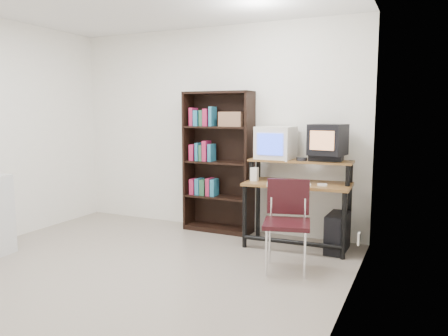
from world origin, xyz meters
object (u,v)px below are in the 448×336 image
at_px(bookshelf, 219,160).
at_px(computer_desk, 298,187).
at_px(crt_tv, 328,140).
at_px(pc_tower, 337,233).
at_px(crt_monitor, 276,143).
at_px(school_chair, 287,215).

bearing_deg(bookshelf, computer_desk, -11.62).
relative_size(crt_tv, pc_tower, 0.91).
bearing_deg(crt_tv, crt_monitor, -173.62).
bearing_deg(pc_tower, crt_monitor, 172.70).
distance_m(crt_tv, bookshelf, 1.44).
height_order(crt_monitor, crt_tv, crt_tv).
bearing_deg(crt_tv, computer_desk, -153.91).
bearing_deg(pc_tower, computer_desk, -178.62).
height_order(crt_tv, bookshelf, bookshelf).
bearing_deg(computer_desk, crt_monitor, 156.29).
bearing_deg(bookshelf, crt_monitor, -8.06).
xyz_separation_m(crt_monitor, school_chair, (0.41, -0.87, -0.63)).
bearing_deg(computer_desk, pc_tower, -3.10).
bearing_deg(school_chair, crt_tv, 63.07).
distance_m(computer_desk, crt_tv, 0.62).
bearing_deg(computer_desk, school_chair, -85.23).
bearing_deg(crt_tv, pc_tower, -23.05).
bearing_deg(bookshelf, pc_tower, -8.22).
distance_m(pc_tower, school_chair, 0.89).
relative_size(computer_desk, pc_tower, 2.65).
distance_m(computer_desk, school_chair, 0.77).
bearing_deg(school_chair, computer_desk, 83.83).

